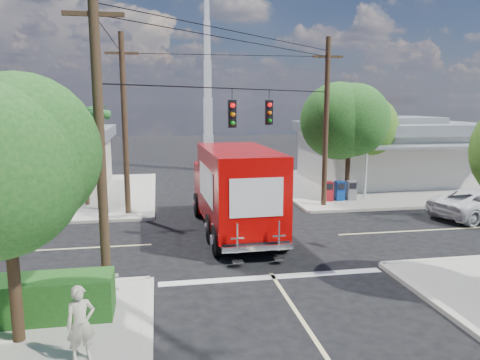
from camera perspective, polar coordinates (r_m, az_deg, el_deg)
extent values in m
plane|color=black|center=(19.75, 1.02, -7.27)|extent=(120.00, 120.00, 0.00)
cube|color=#AAA499|center=(33.46, 16.08, -0.51)|extent=(14.00, 14.00, 0.14)
cube|color=#B9B3A3|center=(31.04, 4.38, -0.93)|extent=(0.25, 14.00, 0.14)
cube|color=#B9B3A3|center=(27.47, 22.47, -3.03)|extent=(14.00, 0.25, 0.14)
cube|color=#AAA499|center=(30.98, -23.60, -1.74)|extent=(14.00, 14.00, 0.14)
cube|color=#B9B3A3|center=(30.09, -10.55, -1.40)|extent=(0.25, 14.00, 0.14)
cube|color=beige|center=(29.35, -2.72, -1.65)|extent=(0.12, 12.00, 0.01)
cube|color=beige|center=(23.72, 25.57, -5.33)|extent=(12.00, 0.12, 0.01)
cube|color=silver|center=(15.78, 4.07, -11.70)|extent=(7.50, 0.40, 0.01)
cube|color=beige|center=(34.77, 17.72, 2.73)|extent=(11.00, 8.00, 3.40)
cube|color=gray|center=(34.60, 17.89, 6.10)|extent=(11.80, 8.80, 0.70)
cube|color=gray|center=(34.57, 17.93, 6.93)|extent=(6.05, 4.40, 0.50)
cube|color=gray|center=(30.42, 22.10, 3.83)|extent=(9.90, 1.80, 0.15)
cylinder|color=silver|center=(27.79, 15.08, 0.71)|extent=(0.12, 0.12, 2.90)
cube|color=beige|center=(32.41, -24.91, 1.64)|extent=(10.00, 8.00, 3.20)
cube|color=gray|center=(32.22, -25.16, 5.07)|extent=(10.80, 8.80, 0.70)
cube|color=gray|center=(32.19, -25.22, 5.96)|extent=(5.50, 4.40, 0.50)
cylinder|color=silver|center=(26.07, -19.52, -0.31)|extent=(0.12, 0.12, 2.70)
cube|color=silver|center=(39.00, -3.89, 3.36)|extent=(0.80, 0.80, 3.00)
cube|color=silver|center=(38.79, -3.94, 7.77)|extent=(0.70, 0.70, 3.00)
cube|color=silver|center=(38.81, -3.99, 12.20)|extent=(0.60, 0.60, 3.00)
cube|color=silver|center=(39.06, -4.04, 16.60)|extent=(0.50, 0.50, 3.00)
cube|color=silver|center=(39.54, -4.10, 20.92)|extent=(0.40, 0.40, 3.00)
cylinder|color=#422D1C|center=(12.14, -25.93, -9.33)|extent=(0.28, 0.28, 3.71)
sphere|color=#164A17|center=(11.64, -26.77, 1.57)|extent=(3.71, 3.71, 3.71)
sphere|color=#164A17|center=(11.27, -25.45, 0.84)|extent=(3.25, 3.25, 3.25)
cylinder|color=#422D1C|center=(27.79, 13.01, 2.04)|extent=(0.28, 0.28, 4.10)
sphere|color=#164A17|center=(27.58, 13.21, 7.31)|extent=(4.10, 4.10, 4.10)
sphere|color=#164A17|center=(27.61, 12.30, 7.88)|extent=(3.33, 3.33, 3.33)
sphere|color=#164A17|center=(27.45, 14.13, 7.00)|extent=(3.58, 3.58, 3.58)
cylinder|color=#422D1C|center=(30.89, 15.86, 2.18)|extent=(0.28, 0.28, 3.58)
sphere|color=#306316|center=(30.69, 16.05, 6.33)|extent=(3.58, 3.58, 3.58)
sphere|color=#306316|center=(30.69, 15.23, 6.78)|extent=(2.91, 2.91, 2.91)
sphere|color=#306316|center=(30.58, 16.88, 6.07)|extent=(3.14, 3.14, 3.14)
cylinder|color=#422D1C|center=(26.52, -18.35, 2.42)|extent=(0.24, 0.24, 5.00)
cone|color=#276929|center=(26.22, -16.69, 8.13)|extent=(0.50, 2.06, 0.98)
cone|color=#276929|center=(26.96, -17.25, 8.14)|extent=(1.92, 1.68, 0.98)
cone|color=#276929|center=(27.24, -18.80, 8.07)|extent=(2.12, 0.95, 0.98)
cone|color=#276929|center=(26.86, -20.26, 7.97)|extent=(1.34, 2.07, 0.98)
cone|color=#276929|center=(26.09, -20.56, 7.92)|extent=(1.34, 2.07, 0.98)
cone|color=#276929|center=(25.50, -19.39, 7.97)|extent=(2.12, 0.95, 0.98)
cone|color=#276929|center=(25.57, -17.63, 8.06)|extent=(1.92, 1.68, 0.98)
cylinder|color=#422D1C|center=(28.36, -21.91, 2.25)|extent=(0.24, 0.24, 4.60)
cone|color=#276929|center=(28.01, -20.40, 7.19)|extent=(0.50, 2.06, 0.98)
cone|color=#276929|center=(28.76, -20.82, 7.21)|extent=(1.92, 1.68, 0.98)
cone|color=#276929|center=(29.08, -22.24, 7.15)|extent=(2.12, 0.95, 0.98)
cone|color=#276929|center=(28.74, -23.64, 7.03)|extent=(1.34, 2.07, 0.98)
cone|color=#276929|center=(27.98, -24.01, 6.96)|extent=(1.34, 2.07, 0.98)
cone|color=#276929|center=(27.37, -23.01, 6.99)|extent=(2.12, 0.95, 0.98)
cone|color=#276929|center=(27.38, -21.36, 7.09)|extent=(1.92, 1.68, 0.98)
cylinder|color=#473321|center=(13.50, -16.69, 3.96)|extent=(0.28, 0.28, 9.00)
cube|color=#473321|center=(13.63, -17.44, 18.75)|extent=(1.60, 0.12, 0.12)
cylinder|color=#473321|center=(25.37, 10.43, 6.67)|extent=(0.28, 0.28, 9.00)
cube|color=#473321|center=(25.44, 10.68, 14.56)|extent=(1.60, 0.12, 0.12)
cylinder|color=#473321|center=(23.83, -13.87, 6.37)|extent=(0.28, 0.28, 9.00)
cube|color=#473321|center=(23.91, -14.22, 14.77)|extent=(1.60, 0.12, 0.12)
cylinder|color=black|center=(18.91, 1.07, 11.02)|extent=(10.43, 10.43, 0.04)
cube|color=black|center=(17.98, -0.97, 8.07)|extent=(0.30, 0.24, 1.05)
sphere|color=red|center=(17.84, -0.90, 9.11)|extent=(0.20, 0.20, 0.20)
cube|color=black|center=(20.22, 3.55, 8.22)|extent=(0.30, 0.24, 1.05)
sphere|color=red|center=(20.08, 3.66, 9.15)|extent=(0.20, 0.20, 0.20)
cube|color=silver|center=(14.58, -26.53, -12.53)|extent=(5.94, 0.05, 0.08)
cube|color=silver|center=(14.44, -26.65, -11.06)|extent=(5.94, 0.05, 0.08)
cube|color=silver|center=(13.98, -15.27, -12.11)|extent=(0.09, 0.06, 1.00)
cube|color=#A3151D|center=(26.96, 10.65, -1.34)|extent=(0.50, 0.50, 1.10)
cube|color=navy|center=(27.22, 12.03, -1.28)|extent=(0.50, 0.50, 1.10)
cube|color=slate|center=(27.48, 13.38, -1.23)|extent=(0.50, 0.50, 1.10)
cube|color=black|center=(20.79, -0.70, -4.71)|extent=(2.73, 8.49, 0.27)
cube|color=#C40403|center=(23.77, -2.23, -0.76)|extent=(2.64, 1.91, 2.38)
cube|color=black|center=(24.43, -2.53, 0.55)|extent=(2.27, 0.34, 1.03)
cube|color=silver|center=(24.86, -2.59, -2.08)|extent=(2.49, 0.20, 0.38)
cube|color=#C40403|center=(19.51, -0.17, -0.79)|extent=(2.89, 6.34, 3.13)
cube|color=white|center=(19.80, 3.72, -0.18)|extent=(0.14, 3.89, 1.40)
cube|color=white|center=(19.26, -4.17, -0.46)|extent=(0.14, 3.89, 1.40)
cube|color=white|center=(16.46, 2.04, -2.17)|extent=(1.94, 0.08, 1.40)
cube|color=silver|center=(16.78, 2.11, -8.23)|extent=(2.60, 0.35, 0.19)
cube|color=silver|center=(16.37, -0.35, -7.11)|extent=(0.49, 0.08, 1.08)
cube|color=silver|center=(16.72, 4.77, -6.78)|extent=(0.49, 0.08, 1.08)
cylinder|color=black|center=(23.62, -5.13, -3.00)|extent=(0.38, 1.20, 1.19)
cylinder|color=black|center=(24.02, 0.77, -2.75)|extent=(0.38, 1.20, 1.19)
cylinder|color=black|center=(17.61, -2.74, -7.37)|extent=(0.38, 1.20, 1.19)
cylinder|color=black|center=(18.14, 5.09, -6.89)|extent=(0.38, 1.20, 1.19)
imported|color=#BEB69F|center=(11.11, -18.86, -16.23)|extent=(0.72, 0.59, 1.69)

